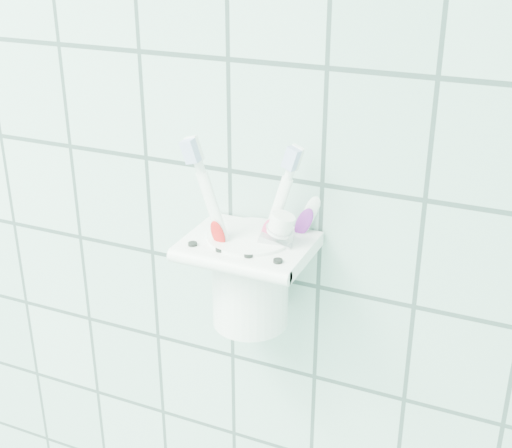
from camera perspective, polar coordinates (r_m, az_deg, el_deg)
holder_bracket at (r=0.70m, az=-0.55°, el=-1.86°), size 0.12×0.10×0.04m
cup at (r=0.72m, az=-0.46°, el=-4.17°), size 0.09×0.09×0.10m
toothbrush_pink at (r=0.68m, az=-0.57°, el=-0.67°), size 0.06×0.02×0.20m
toothbrush_blue at (r=0.69m, az=0.17°, el=0.40°), size 0.07×0.07×0.21m
toothbrush_orange at (r=0.71m, az=-0.93°, el=-0.01°), size 0.06×0.02×0.19m
toothpaste_tube at (r=0.69m, az=-0.44°, el=-2.68°), size 0.06×0.03×0.13m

